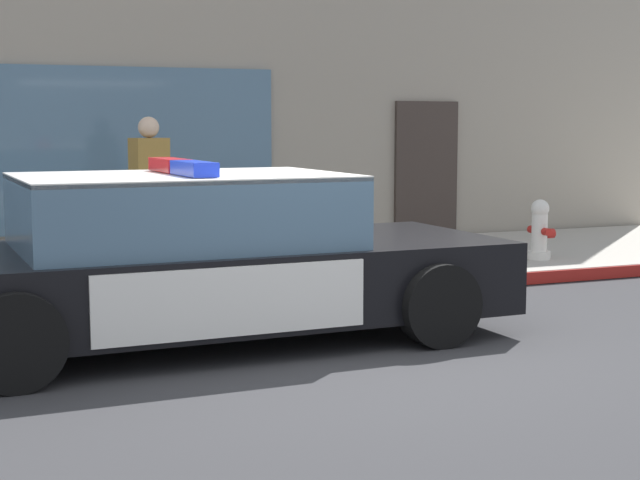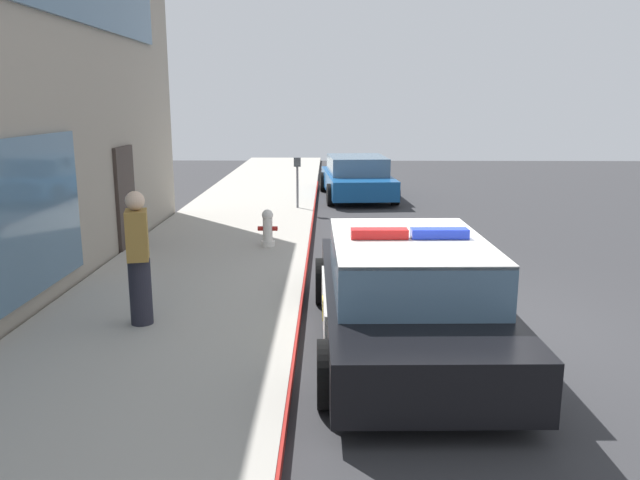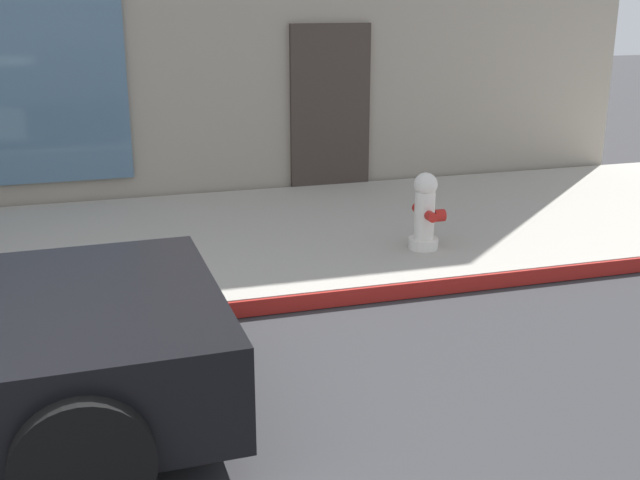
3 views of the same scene
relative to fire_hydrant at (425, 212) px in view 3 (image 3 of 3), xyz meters
The scene contains 1 object.
fire_hydrant is the anchor object (origin of this frame).
Camera 3 is at (0.98, -3.68, 2.46)m, focal length 44.31 mm.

